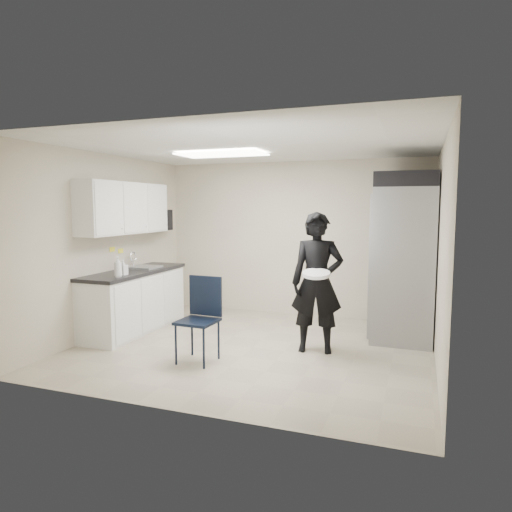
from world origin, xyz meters
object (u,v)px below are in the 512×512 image
at_px(commercial_fridge, 404,263).
at_px(folding_chair, 197,322).
at_px(man_tuxedo, 317,283).
at_px(lower_counter, 135,302).

relative_size(commercial_fridge, folding_chair, 2.14).
bearing_deg(folding_chair, man_tuxedo, 37.99).
bearing_deg(folding_chair, commercial_fridge, 44.40).
distance_m(lower_counter, commercial_fridge, 3.98).
bearing_deg(man_tuxedo, folding_chair, -154.36).
xyz_separation_m(commercial_fridge, folding_chair, (-2.26, -2.01, -0.56)).
xyz_separation_m(lower_counter, commercial_fridge, (3.78, 1.07, 0.62)).
bearing_deg(folding_chair, lower_counter, 151.12).
bearing_deg(man_tuxedo, commercial_fridge, 38.51).
bearing_deg(commercial_fridge, lower_counter, -164.12).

